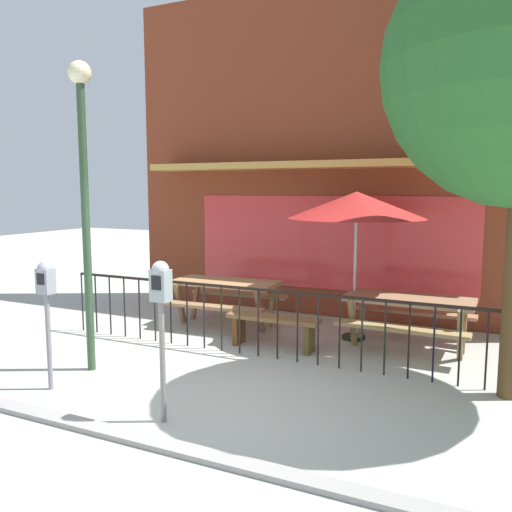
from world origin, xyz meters
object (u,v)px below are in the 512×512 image
(picnic_table_right, at_px, (408,308))
(parking_meter_near, at_px, (161,299))
(patio_umbrella, at_px, (356,206))
(street_lamp, at_px, (84,172))
(picnic_table_left, at_px, (226,290))
(patio_bench, at_px, (273,325))
(parking_meter_far, at_px, (46,291))

(picnic_table_right, bearing_deg, parking_meter_near, -117.38)
(patio_umbrella, xyz_separation_m, street_lamp, (-2.70, -2.82, 0.45))
(picnic_table_right, bearing_deg, patio_umbrella, 166.79)
(parking_meter_near, bearing_deg, street_lamp, 153.43)
(picnic_table_left, distance_m, parking_meter_near, 3.84)
(picnic_table_right, height_order, street_lamp, street_lamp)
(picnic_table_left, xyz_separation_m, picnic_table_right, (3.04, -0.08, 0.00))
(picnic_table_left, bearing_deg, street_lamp, -100.53)
(picnic_table_right, height_order, parking_meter_near, parking_meter_near)
(picnic_table_left, relative_size, patio_bench, 1.33)
(picnic_table_left, height_order, street_lamp, street_lamp)
(patio_bench, distance_m, parking_meter_near, 2.86)
(street_lamp, bearing_deg, picnic_table_left, 79.47)
(parking_meter_far, xyz_separation_m, street_lamp, (-0.05, 0.72, 1.36))
(picnic_table_right, distance_m, street_lamp, 4.81)
(patio_bench, bearing_deg, patio_umbrella, 46.26)
(picnic_table_left, relative_size, parking_meter_far, 1.23)
(patio_umbrella, relative_size, street_lamp, 0.59)
(parking_meter_far, height_order, street_lamp, street_lamp)
(picnic_table_right, bearing_deg, parking_meter_far, -136.31)
(picnic_table_right, xyz_separation_m, parking_meter_near, (-1.81, -3.49, 0.65))
(picnic_table_left, xyz_separation_m, parking_meter_near, (1.24, -3.58, 0.65))
(picnic_table_left, relative_size, picnic_table_right, 1.02)
(picnic_table_left, distance_m, street_lamp, 3.35)
(patio_umbrella, xyz_separation_m, patio_bench, (-0.94, -0.98, -1.72))
(picnic_table_right, height_order, parking_meter_far, parking_meter_far)
(picnic_table_right, bearing_deg, patio_bench, -156.31)
(patio_umbrella, xyz_separation_m, parking_meter_far, (-2.66, -3.54, -0.91))
(patio_umbrella, distance_m, patio_bench, 2.19)
(picnic_table_right, xyz_separation_m, patio_bench, (-1.79, -0.78, -0.26))
(picnic_table_right, distance_m, patio_bench, 1.97)
(patio_bench, height_order, parking_meter_near, parking_meter_near)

